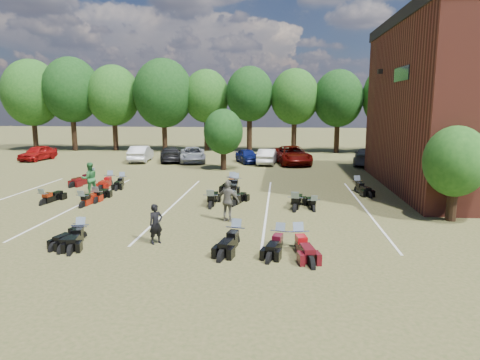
# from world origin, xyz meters

# --- Properties ---
(ground) EXTENTS (160.00, 160.00, 0.00)m
(ground) POSITION_xyz_m (0.00, 0.00, 0.00)
(ground) COLOR brown
(ground) RESTS_ON ground
(car_0) EXTENTS (2.23, 4.36, 1.42)m
(car_0) POSITION_xyz_m (-20.42, 19.59, 0.71)
(car_0) COLOR #990E0D
(car_0) RESTS_ON ground
(car_1) EXTENTS (2.06, 4.66, 1.49)m
(car_1) POSITION_xyz_m (-10.35, 19.68, 0.74)
(car_1) COLOR #B4B5B9
(car_1) RESTS_ON ground
(car_2) EXTENTS (3.30, 5.33, 1.38)m
(car_2) POSITION_xyz_m (-5.45, 19.74, 0.69)
(car_2) COLOR #9A9CA2
(car_2) RESTS_ON ground
(car_3) EXTENTS (3.13, 5.09, 1.38)m
(car_3) POSITION_xyz_m (-7.57, 19.89, 0.69)
(car_3) COLOR black
(car_3) RESTS_ON ground
(car_4) EXTENTS (2.80, 4.05, 1.28)m
(car_4) POSITION_xyz_m (-0.36, 19.65, 0.64)
(car_4) COLOR #0B134F
(car_4) RESTS_ON ground
(car_5) EXTENTS (1.81, 4.31, 1.38)m
(car_5) POSITION_xyz_m (1.49, 19.07, 0.69)
(car_5) COLOR #A9AAA5
(car_5) RESTS_ON ground
(car_6) EXTENTS (3.80, 6.21, 1.61)m
(car_6) POSITION_xyz_m (3.68, 19.28, 0.80)
(car_6) COLOR #5E0905
(car_6) RESTS_ON ground
(car_7) EXTENTS (3.16, 5.49, 1.50)m
(car_7) POSITION_xyz_m (10.16, 19.22, 0.75)
(car_7) COLOR #3D3E42
(car_7) RESTS_ON ground
(person_black) EXTENTS (0.66, 0.66, 1.55)m
(person_black) POSITION_xyz_m (-2.07, -3.51, 0.78)
(person_black) COLOR black
(person_black) RESTS_ON ground
(person_green) EXTENTS (1.19, 1.14, 1.93)m
(person_green) POSITION_xyz_m (-8.57, 4.99, 0.96)
(person_green) COLOR #286C33
(person_green) RESTS_ON ground
(person_grey) EXTENTS (1.22, 0.83, 1.92)m
(person_grey) POSITION_xyz_m (0.31, -0.12, 0.96)
(person_grey) COLOR #5E5A50
(person_grey) RESTS_ON ground
(motorcycle_1) EXTENTS (0.65, 2.02, 1.12)m
(motorcycle_1) POSITION_xyz_m (-5.20, -3.37, 0.00)
(motorcycle_1) COLOR black
(motorcycle_1) RESTS_ON ground
(motorcycle_2) EXTENTS (1.10, 2.19, 1.17)m
(motorcycle_2) POSITION_xyz_m (-5.27, -3.15, 0.00)
(motorcycle_2) COLOR black
(motorcycle_2) RESTS_ON ground
(motorcycle_3) EXTENTS (1.18, 2.33, 1.24)m
(motorcycle_3) POSITION_xyz_m (-5.17, -3.37, 0.00)
(motorcycle_3) COLOR black
(motorcycle_3) RESTS_ON ground
(motorcycle_4) EXTENTS (1.20, 2.52, 1.35)m
(motorcycle_4) POSITION_xyz_m (0.98, -3.31, 0.00)
(motorcycle_4) COLOR black
(motorcycle_4) RESTS_ON ground
(motorcycle_5) EXTENTS (1.19, 2.36, 1.26)m
(motorcycle_5) POSITION_xyz_m (2.66, -3.46, 0.00)
(motorcycle_5) COLOR black
(motorcycle_5) RESTS_ON ground
(motorcycle_6) EXTENTS (1.25, 2.56, 1.37)m
(motorcycle_6) POSITION_xyz_m (3.36, -3.63, 0.00)
(motorcycle_6) COLOR #4B0A11
(motorcycle_6) RESTS_ON ground
(motorcycle_7) EXTENTS (0.86, 2.29, 1.25)m
(motorcycle_7) POSITION_xyz_m (-7.58, 1.88, 0.00)
(motorcycle_7) COLOR maroon
(motorcycle_7) RESTS_ON ground
(motorcycle_8) EXTENTS (0.98, 2.29, 1.24)m
(motorcycle_8) POSITION_xyz_m (-9.92, 2.21, 0.00)
(motorcycle_8) COLOR black
(motorcycle_8) RESTS_ON ground
(motorcycle_9) EXTENTS (0.85, 2.29, 1.26)m
(motorcycle_9) POSITION_xyz_m (-7.31, 2.97, 0.00)
(motorcycle_9) COLOR black
(motorcycle_9) RESTS_ON ground
(motorcycle_10) EXTENTS (1.23, 2.22, 1.18)m
(motorcycle_10) POSITION_xyz_m (0.25, 2.94, 0.00)
(motorcycle_10) COLOR black
(motorcycle_10) RESTS_ON ground
(motorcycle_11) EXTENTS (0.83, 2.46, 1.36)m
(motorcycle_11) POSITION_xyz_m (-0.92, 2.36, 0.00)
(motorcycle_11) COLOR black
(motorcycle_11) RESTS_ON ground
(motorcycle_12) EXTENTS (1.18, 2.60, 1.40)m
(motorcycle_12) POSITION_xyz_m (3.41, 2.13, 0.00)
(motorcycle_12) COLOR black
(motorcycle_12) RESTS_ON ground
(motorcycle_13) EXTENTS (0.86, 2.08, 1.13)m
(motorcycle_13) POSITION_xyz_m (4.34, 2.23, 0.00)
(motorcycle_13) COLOR black
(motorcycle_13) RESTS_ON ground
(motorcycle_14) EXTENTS (1.42, 2.63, 1.40)m
(motorcycle_14) POSITION_xyz_m (-10.23, 8.76, 0.00)
(motorcycle_14) COLOR #4F0B0C
(motorcycle_14) RESTS_ON ground
(motorcycle_15) EXTENTS (0.88, 2.42, 1.33)m
(motorcycle_15) POSITION_xyz_m (-8.57, 7.93, 0.00)
(motorcycle_15) COLOR maroon
(motorcycle_15) RESTS_ON ground
(motorcycle_16) EXTENTS (1.02, 2.29, 1.23)m
(motorcycle_16) POSITION_xyz_m (-7.73, 7.89, 0.00)
(motorcycle_16) COLOR black
(motorcycle_16) RESTS_ON ground
(motorcycle_17) EXTENTS (0.84, 2.44, 1.35)m
(motorcycle_17) POSITION_xyz_m (-0.44, 8.07, 0.00)
(motorcycle_17) COLOR black
(motorcycle_17) RESTS_ON ground
(motorcycle_18) EXTENTS (0.86, 2.51, 1.39)m
(motorcycle_18) POSITION_xyz_m (-0.16, 7.50, 0.00)
(motorcycle_18) COLOR black
(motorcycle_18) RESTS_ON ground
(motorcycle_19) EXTENTS (1.20, 2.49, 1.33)m
(motorcycle_19) POSITION_xyz_m (-0.36, 7.81, 0.00)
(motorcycle_19) COLOR black
(motorcycle_19) RESTS_ON ground
(motorcycle_20) EXTENTS (1.27, 2.52, 1.34)m
(motorcycle_20) POSITION_xyz_m (7.39, 7.40, 0.00)
(motorcycle_20) COLOR black
(motorcycle_20) RESTS_ON ground
(tree_line) EXTENTS (56.00, 6.00, 9.79)m
(tree_line) POSITION_xyz_m (-1.00, 29.00, 6.31)
(tree_line) COLOR black
(tree_line) RESTS_ON ground
(young_tree_near_building) EXTENTS (2.80, 2.80, 4.16)m
(young_tree_near_building) POSITION_xyz_m (10.50, 1.00, 2.75)
(young_tree_near_building) COLOR black
(young_tree_near_building) RESTS_ON ground
(young_tree_midfield) EXTENTS (3.20, 3.20, 4.70)m
(young_tree_midfield) POSITION_xyz_m (-2.00, 15.50, 3.09)
(young_tree_midfield) COLOR black
(young_tree_midfield) RESTS_ON ground
(parking_lines) EXTENTS (20.10, 14.00, 0.01)m
(parking_lines) POSITION_xyz_m (-3.00, 3.00, 0.01)
(parking_lines) COLOR silver
(parking_lines) RESTS_ON ground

